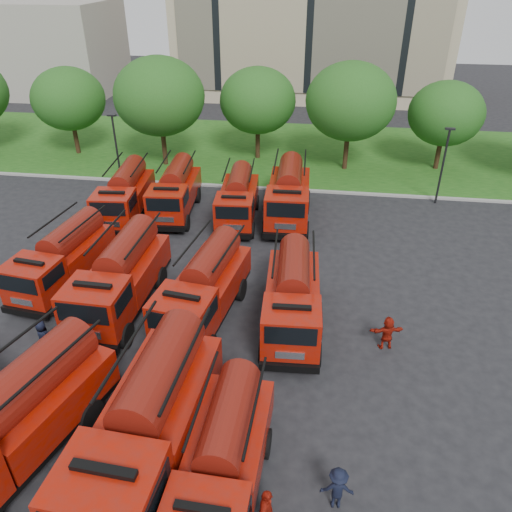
{
  "coord_description": "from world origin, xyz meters",
  "views": [
    {
      "loc": [
        4.33,
        -14.73,
        14.24
      ],
      "look_at": [
        1.45,
        5.7,
        1.8
      ],
      "focal_mm": 35.0,
      "sensor_mm": 36.0,
      "label": 1
    }
  ],
  "objects_px": {
    "fire_truck_2": "(149,423)",
    "firefighter_5": "(385,347)",
    "fire_truck_1": "(13,421)",
    "fire_truck_3": "(223,462)",
    "fire_truck_5": "(120,277)",
    "fire_truck_7": "(292,297)",
    "firefighter_3": "(335,504)",
    "fire_truck_10": "(238,198)",
    "fire_truck_4": "(63,258)",
    "fire_truck_9": "(175,191)",
    "fire_truck_8": "(125,194)",
    "firefighter_4": "(47,351)",
    "fire_truck_11": "(289,194)",
    "fire_truck_6": "(204,288)"
  },
  "relations": [
    {
      "from": "fire_truck_2",
      "to": "firefighter_5",
      "type": "xyz_separation_m",
      "value": [
        7.94,
        6.74,
        -1.81
      ]
    },
    {
      "from": "fire_truck_1",
      "to": "fire_truck_3",
      "type": "distance_m",
      "value": 6.79
    },
    {
      "from": "fire_truck_2",
      "to": "fire_truck_5",
      "type": "distance_m",
      "value": 8.9
    },
    {
      "from": "fire_truck_5",
      "to": "firefighter_5",
      "type": "bearing_deg",
      "value": -4.22
    },
    {
      "from": "fire_truck_3",
      "to": "fire_truck_7",
      "type": "height_order",
      "value": "fire_truck_7"
    },
    {
      "from": "firefighter_3",
      "to": "fire_truck_10",
      "type": "bearing_deg",
      "value": -74.71
    },
    {
      "from": "fire_truck_5",
      "to": "fire_truck_7",
      "type": "distance_m",
      "value": 7.91
    },
    {
      "from": "fire_truck_10",
      "to": "fire_truck_3",
      "type": "bearing_deg",
      "value": -85.54
    },
    {
      "from": "firefighter_3",
      "to": "fire_truck_5",
      "type": "bearing_deg",
      "value": -44.32
    },
    {
      "from": "fire_truck_1",
      "to": "firefighter_5",
      "type": "xyz_separation_m",
      "value": [
        12.23,
        7.2,
        -1.72
      ]
    },
    {
      "from": "fire_truck_2",
      "to": "fire_truck_4",
      "type": "relative_size",
      "value": 1.19
    },
    {
      "from": "firefighter_5",
      "to": "fire_truck_9",
      "type": "bearing_deg",
      "value": -55.6
    },
    {
      "from": "fire_truck_9",
      "to": "firefighter_3",
      "type": "relative_size",
      "value": 4.34
    },
    {
      "from": "fire_truck_8",
      "to": "firefighter_5",
      "type": "bearing_deg",
      "value": -39.38
    },
    {
      "from": "firefighter_4",
      "to": "fire_truck_8",
      "type": "bearing_deg",
      "value": -46.88
    },
    {
      "from": "fire_truck_1",
      "to": "firefighter_5",
      "type": "distance_m",
      "value": 14.29
    },
    {
      "from": "fire_truck_7",
      "to": "fire_truck_9",
      "type": "relative_size",
      "value": 1.01
    },
    {
      "from": "fire_truck_10",
      "to": "firefighter_3",
      "type": "relative_size",
      "value": 4.15
    },
    {
      "from": "fire_truck_4",
      "to": "firefighter_4",
      "type": "height_order",
      "value": "fire_truck_4"
    },
    {
      "from": "fire_truck_10",
      "to": "firefighter_5",
      "type": "bearing_deg",
      "value": -57.11
    },
    {
      "from": "fire_truck_1",
      "to": "firefighter_3",
      "type": "xyz_separation_m",
      "value": [
        10.17,
        -0.24,
        -1.72
      ]
    },
    {
      "from": "fire_truck_1",
      "to": "fire_truck_11",
      "type": "xyz_separation_m",
      "value": [
        7.1,
        18.78,
        -0.07
      ]
    },
    {
      "from": "fire_truck_1",
      "to": "fire_truck_9",
      "type": "xyz_separation_m",
      "value": [
        -0.06,
        18.57,
        -0.21
      ]
    },
    {
      "from": "fire_truck_11",
      "to": "fire_truck_9",
      "type": "bearing_deg",
      "value": 179.66
    },
    {
      "from": "fire_truck_8",
      "to": "fire_truck_10",
      "type": "xyz_separation_m",
      "value": [
        7.03,
        0.56,
        -0.08
      ]
    },
    {
      "from": "fire_truck_3",
      "to": "fire_truck_10",
      "type": "bearing_deg",
      "value": 100.05
    },
    {
      "from": "fire_truck_6",
      "to": "fire_truck_11",
      "type": "xyz_separation_m",
      "value": [
        2.87,
        10.56,
        0.07
      ]
    },
    {
      "from": "fire_truck_1",
      "to": "fire_truck_10",
      "type": "bearing_deg",
      "value": 93.23
    },
    {
      "from": "fire_truck_9",
      "to": "firefighter_5",
      "type": "distance_m",
      "value": 16.8
    },
    {
      "from": "fire_truck_3",
      "to": "fire_truck_4",
      "type": "height_order",
      "value": "fire_truck_4"
    },
    {
      "from": "fire_truck_3",
      "to": "firefighter_5",
      "type": "relative_size",
      "value": 4.18
    },
    {
      "from": "fire_truck_2",
      "to": "fire_truck_10",
      "type": "xyz_separation_m",
      "value": [
        -0.26,
        17.66,
        -0.36
      ]
    },
    {
      "from": "fire_truck_1",
      "to": "fire_truck_2",
      "type": "distance_m",
      "value": 4.31
    },
    {
      "from": "fire_truck_10",
      "to": "fire_truck_9",
      "type": "bearing_deg",
      "value": 169.84
    },
    {
      "from": "fire_truck_4",
      "to": "firefighter_4",
      "type": "relative_size",
      "value": 4.45
    },
    {
      "from": "fire_truck_7",
      "to": "firefighter_5",
      "type": "relative_size",
      "value": 4.42
    },
    {
      "from": "fire_truck_2",
      "to": "firefighter_5",
      "type": "relative_size",
      "value": 5.2
    },
    {
      "from": "fire_truck_5",
      "to": "firefighter_3",
      "type": "bearing_deg",
      "value": -39.58
    },
    {
      "from": "fire_truck_6",
      "to": "fire_truck_9",
      "type": "xyz_separation_m",
      "value": [
        -4.29,
        10.34,
        -0.07
      ]
    },
    {
      "from": "fire_truck_5",
      "to": "fire_truck_4",
      "type": "bearing_deg",
      "value": 159.29
    },
    {
      "from": "fire_truck_8",
      "to": "firefighter_5",
      "type": "relative_size",
      "value": 4.43
    },
    {
      "from": "fire_truck_5",
      "to": "firefighter_3",
      "type": "relative_size",
      "value": 4.68
    },
    {
      "from": "fire_truck_3",
      "to": "fire_truck_4",
      "type": "bearing_deg",
      "value": 136.2
    },
    {
      "from": "fire_truck_2",
      "to": "firefighter_3",
      "type": "height_order",
      "value": "fire_truck_2"
    },
    {
      "from": "fire_truck_10",
      "to": "fire_truck_5",
      "type": "bearing_deg",
      "value": -115.18
    },
    {
      "from": "fire_truck_3",
      "to": "fire_truck_8",
      "type": "bearing_deg",
      "value": 120.21
    },
    {
      "from": "fire_truck_9",
      "to": "firefighter_5",
      "type": "xyz_separation_m",
      "value": [
        12.28,
        -11.37,
        -1.52
      ]
    },
    {
      "from": "fire_truck_7",
      "to": "firefighter_4",
      "type": "relative_size",
      "value": 4.49
    },
    {
      "from": "fire_truck_7",
      "to": "fire_truck_11",
      "type": "xyz_separation_m",
      "value": [
        -1.07,
        10.63,
        0.1
      ]
    },
    {
      "from": "fire_truck_4",
      "to": "firefighter_3",
      "type": "height_order",
      "value": "fire_truck_4"
    }
  ]
}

